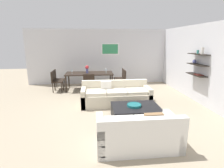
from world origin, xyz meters
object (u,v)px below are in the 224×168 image
Objects in this scene: wine_glass_right_far at (106,70)px; decorative_bowl at (134,105)px; sofa_beige at (116,96)px; dining_chair_right_near at (122,79)px; coffee_table at (136,113)px; loveseat_white at (138,133)px; wine_glass_right_near at (106,70)px; dining_table at (89,74)px; centerpiece_vase at (87,68)px; wine_glass_left_near at (72,71)px; dining_chair_left_near at (55,80)px; dining_chair_left_far at (57,78)px; dining_chair_right_far at (121,77)px; dining_chair_foot at (89,83)px.

decorative_bowl is at bearing -81.05° from wine_glass_right_far.
sofa_beige is 2.64× the size of dining_chair_right_near.
decorative_bowl reaches higher than coffee_table.
wine_glass_right_near is (-0.32, 4.46, 0.58)m from loveseat_white.
centerpiece_vase is at bearing -178.72° from dining_table.
wine_glass_right_far is at bearing 9.15° from wine_glass_left_near.
dining_table is 1.47m from dining_chair_right_near.
wine_glass_left_near reaches higher than dining_table.
dining_chair_right_near is (0.11, 3.07, 0.31)m from coffee_table.
sofa_beige is 2.99m from dining_chair_left_near.
dining_chair_right_near is 2.92m from dining_chair_left_far.
wine_glass_right_near is (2.19, -0.34, 0.37)m from dining_chair_left_far.
wine_glass_right_far is (2.19, 0.34, 0.35)m from dining_chair_left_near.
dining_chair_right_far reaches higher than dining_table.
dining_chair_right_far reaches higher than decorative_bowl.
dining_table reaches higher than coffee_table.
loveseat_white is at bearing -101.37° from coffee_table.
dining_chair_left_near is (-2.72, 3.07, 0.09)m from decorative_bowl.
dining_chair_left_far is (-2.77, 3.51, 0.31)m from coffee_table.
dining_chair_right_far is (1.44, 1.11, 0.00)m from dining_chair_foot.
dining_chair_left_near is (-1.44, -0.22, -0.18)m from dining_table.
dining_chair_left_far is (-2.88, 0.00, 0.00)m from dining_chair_right_far.
wine_glass_left_near is (0.70, 0.10, 0.38)m from dining_chair_left_near.
decorative_bowl is (0.21, 1.29, 0.12)m from loveseat_white.
dining_table is at bearing 111.31° from decorative_bowl.
dining_table is 11.42× the size of wine_glass_left_near.
wine_glass_left_near reaches higher than dining_chair_left_far.
dining_chair_left_far is at bearing 128.26° from coffee_table.
wine_glass_right_far is (-0.58, 3.41, 0.67)m from coffee_table.
dining_chair_left_far reaches higher than coffee_table.
dining_chair_right_near reaches higher than loveseat_white.
dining_chair_right_far reaches higher than sofa_beige.
dining_chair_foot is 4.86× the size of wine_glass_left_near.
wine_glass_left_near is at bearing 180.00° from wine_glass_right_near.
dining_table is 0.77m from wine_glass_right_far.
coffee_table is 3.09m from dining_chair_right_near.
coffee_table is at bearing -91.87° from dining_chair_right_far.
dining_chair_left_near is at bearing -171.39° from dining_table.
dining_chair_right_near is at bearing -2.57° from wine_glass_left_near.
dining_chair_right_far is at bearing 37.60° from dining_chair_foot.
wine_glass_right_near is at bearing -90.00° from wine_glass_right_far.
wine_glass_right_far is (-0.70, 0.34, 0.35)m from dining_chair_right_near.
wine_glass_right_far is at bearing -171.97° from dining_chair_right_far.
wine_glass_right_near reaches higher than dining_chair_left_far.
coffee_table is 7.33× the size of wine_glass_right_near.
dining_chair_left_near is 2.22m from wine_glass_right_near.
wine_glass_right_near is at bearing 46.01° from dining_chair_foot.
sofa_beige is at bearing -85.13° from wine_glass_right_far.
wine_glass_left_near is at bearing 131.29° from sofa_beige.
dining_chair_left_near is 1.00× the size of dining_chair_left_far.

